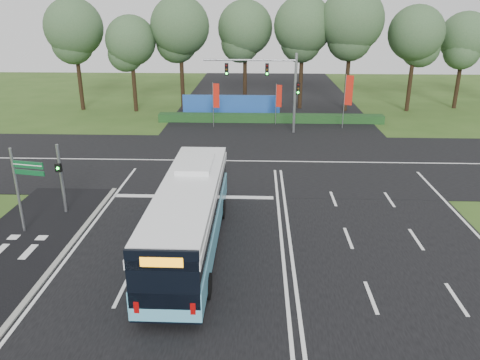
# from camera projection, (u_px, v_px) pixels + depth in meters

# --- Properties ---
(ground) EXTENTS (120.00, 120.00, 0.00)m
(ground) POSITION_uv_depth(u_px,v_px,m) (281.00, 238.00, 23.14)
(ground) COLOR #31501A
(ground) RESTS_ON ground
(road_main) EXTENTS (20.00, 120.00, 0.04)m
(road_main) POSITION_uv_depth(u_px,v_px,m) (281.00, 237.00, 23.14)
(road_main) COLOR black
(road_main) RESTS_ON ground
(road_cross) EXTENTS (120.00, 14.00, 0.05)m
(road_cross) POSITION_uv_depth(u_px,v_px,m) (274.00, 162.00, 34.37)
(road_cross) COLOR black
(road_cross) RESTS_ON ground
(bike_path) EXTENTS (5.00, 18.00, 0.06)m
(bike_path) POSITION_uv_depth(u_px,v_px,m) (3.00, 263.00, 20.78)
(bike_path) COLOR black
(bike_path) RESTS_ON ground
(kerb_strip) EXTENTS (0.25, 18.00, 0.12)m
(kerb_strip) POSITION_uv_depth(u_px,v_px,m) (56.00, 264.00, 20.68)
(kerb_strip) COLOR gray
(kerb_strip) RESTS_ON ground
(city_bus) EXTENTS (2.72, 12.31, 3.53)m
(city_bus) POSITION_uv_depth(u_px,v_px,m) (190.00, 215.00, 21.43)
(city_bus) COLOR #59AFCF
(city_bus) RESTS_ON ground
(pedestrian_signal) EXTENTS (0.33, 0.44, 3.93)m
(pedestrian_signal) POSITION_uv_depth(u_px,v_px,m) (61.00, 176.00, 25.16)
(pedestrian_signal) COLOR gray
(pedestrian_signal) RESTS_ON ground
(street_sign) EXTENTS (1.70, 0.42, 4.44)m
(street_sign) POSITION_uv_depth(u_px,v_px,m) (22.00, 182.00, 22.69)
(street_sign) COLOR gray
(street_sign) RESTS_ON ground
(banner_flag_left) EXTENTS (0.62, 0.10, 4.19)m
(banner_flag_left) POSITION_uv_depth(u_px,v_px,m) (215.00, 98.00, 43.24)
(banner_flag_left) COLOR gray
(banner_flag_left) RESTS_ON ground
(banner_flag_mid) EXTENTS (0.56, 0.22, 3.91)m
(banner_flag_mid) POSITION_uv_depth(u_px,v_px,m) (278.00, 98.00, 44.19)
(banner_flag_mid) COLOR gray
(banner_flag_mid) RESTS_ON ground
(banner_flag_right) EXTENTS (0.71, 0.30, 5.03)m
(banner_flag_right) POSITION_uv_depth(u_px,v_px,m) (348.00, 94.00, 42.55)
(banner_flag_right) COLOR gray
(banner_flag_right) RESTS_ON ground
(traffic_light_gantry) EXTENTS (8.41, 0.28, 7.00)m
(traffic_light_gantry) POSITION_uv_depth(u_px,v_px,m) (275.00, 81.00, 40.70)
(traffic_light_gantry) COLOR gray
(traffic_light_gantry) RESTS_ON ground
(hedge) EXTENTS (22.00, 1.20, 0.80)m
(hedge) POSITION_uv_depth(u_px,v_px,m) (270.00, 118.00, 45.94)
(hedge) COLOR #153C1A
(hedge) RESTS_ON ground
(blue_hoarding) EXTENTS (10.00, 0.30, 2.20)m
(blue_hoarding) POSITION_uv_depth(u_px,v_px,m) (231.00, 106.00, 48.18)
(blue_hoarding) COLOR #1D4BA0
(blue_hoarding) RESTS_ON ground
(eucalyptus_row) EXTENTS (53.40, 9.15, 12.66)m
(eucalyptus_row) POSITION_uv_depth(u_px,v_px,m) (289.00, 30.00, 49.03)
(eucalyptus_row) COLOR black
(eucalyptus_row) RESTS_ON ground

